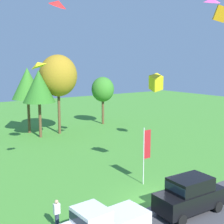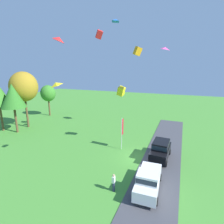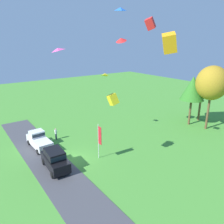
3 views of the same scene
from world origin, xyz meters
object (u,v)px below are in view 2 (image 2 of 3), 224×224
object	(u,v)px
kite_box_trailing_tail	(99,34)
tree_center_back	(13,96)
car_pickup_by_flagpole	(148,180)
tree_right_of_center	(24,87)
kite_diamond_high_left	(116,20)
flag_banner	(122,129)
kite_box_high_right	(121,91)
kite_diamond_low_drifter	(165,48)
tree_far_left	(48,93)
kite_box_mid_center	(138,51)
kite_diamond_over_trees	(56,84)
person_beside_suv	(114,183)
car_suv_far_end	(161,149)
kite_delta_topmost	(59,39)

from	to	relation	value
kite_box_trailing_tail	tree_center_back	bearing A→B (deg)	104.53
car_pickup_by_flagpole	tree_right_of_center	world-z (taller)	tree_right_of_center
tree_center_back	kite_diamond_high_left	size ratio (longest dim) A/B	9.15
flag_banner	kite_box_high_right	size ratio (longest dim) A/B	3.86
tree_center_back	tree_right_of_center	xyz separation A→B (m)	(2.89, 0.56, 1.23)
tree_right_of_center	kite_diamond_low_drifter	xyz separation A→B (m)	(-1.17, -24.35, 5.46)
tree_far_left	kite_box_high_right	size ratio (longest dim) A/B	6.18
kite_diamond_low_drifter	kite_box_mid_center	bearing A→B (deg)	33.37
kite_diamond_low_drifter	kite_box_trailing_tail	bearing A→B (deg)	78.10
tree_far_left	kite_diamond_over_trees	distance (m)	23.77
person_beside_suv	kite_box_mid_center	world-z (taller)	kite_box_mid_center
car_suv_far_end	person_beside_suv	xyz separation A→B (m)	(-7.53, 3.12, -0.42)
person_beside_suv	tree_right_of_center	size ratio (longest dim) A/B	0.17
kite_diamond_low_drifter	kite_diamond_high_left	size ratio (longest dim) A/B	0.99
tree_center_back	tree_right_of_center	world-z (taller)	tree_right_of_center
tree_center_back	kite_diamond_over_trees	distance (m)	15.08
tree_center_back	kite_box_mid_center	distance (m)	22.12
tree_center_back	flag_banner	world-z (taller)	tree_center_back
car_suv_far_end	kite_box_high_right	xyz separation A→B (m)	(2.61, 6.07, 6.45)
kite_diamond_high_left	kite_delta_topmost	bearing A→B (deg)	141.16
person_beside_suv	kite_delta_topmost	bearing A→B (deg)	62.13
kite_delta_topmost	kite_diamond_high_left	distance (m)	7.86
kite_box_high_right	kite_diamond_high_left	bearing A→B (deg)	87.01
car_suv_far_end	flag_banner	xyz separation A→B (m)	(0.99, 5.27, 1.53)
kite_diamond_low_drifter	kite_box_trailing_tail	xyz separation A→B (m)	(1.99, 9.45, 2.44)
kite_diamond_low_drifter	tree_center_back	bearing A→B (deg)	94.15
car_pickup_by_flagpole	kite_diamond_over_trees	world-z (taller)	kite_diamond_over_trees
flag_banner	kite_diamond_over_trees	world-z (taller)	kite_diamond_over_trees
person_beside_suv	tree_center_back	distance (m)	23.14
person_beside_suv	kite_diamond_over_trees	size ratio (longest dim) A/B	1.73
kite_diamond_over_trees	kite_delta_topmost	size ratio (longest dim) A/B	0.68
tree_center_back	tree_far_left	size ratio (longest dim) A/B	1.17
car_pickup_by_flagpole	car_suv_far_end	xyz separation A→B (m)	(6.39, -0.27, 0.19)
kite_diamond_high_left	kite_diamond_over_trees	bearing A→B (deg)	156.15
tree_right_of_center	tree_far_left	world-z (taller)	tree_right_of_center
tree_center_back	tree_far_left	bearing A→B (deg)	13.55
tree_far_left	kite_delta_topmost	xyz separation A→B (m)	(-14.39, -15.38, 8.75)
kite_box_mid_center	person_beside_suv	bearing A→B (deg)	-171.23
person_beside_suv	tree_far_left	distance (m)	30.69
kite_delta_topmost	flag_banner	bearing A→B (deg)	-57.17
tree_far_left	kite_box_mid_center	distance (m)	22.76
car_pickup_by_flagpole	tree_far_left	size ratio (longest dim) A/B	0.71
kite_diamond_high_left	kite_box_mid_center	bearing A→B (deg)	-8.69
car_suv_far_end	flag_banner	bearing A→B (deg)	79.37
kite_box_high_right	kite_delta_topmost	bearing A→B (deg)	135.97
person_beside_suv	kite_diamond_over_trees	bearing A→B (deg)	73.92
tree_center_back	flag_banner	bearing A→B (deg)	-87.48
tree_right_of_center	flag_banner	world-z (taller)	tree_right_of_center
kite_diamond_over_trees	kite_box_high_right	bearing A→B (deg)	-29.02
car_suv_far_end	kite_diamond_over_trees	xyz separation A→B (m)	(-5.40, 10.51, 7.88)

